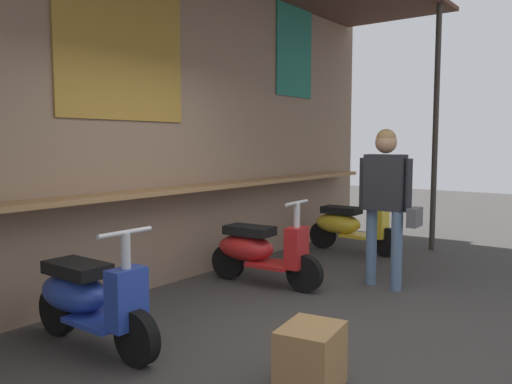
{
  "coord_description": "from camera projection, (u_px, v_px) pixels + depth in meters",
  "views": [
    {
      "loc": [
        -3.44,
        -2.32,
        1.59
      ],
      "look_at": [
        1.37,
        1.3,
        1.01
      ],
      "focal_mm": 36.36,
      "sensor_mm": 36.0,
      "label": 1
    }
  ],
  "objects": [
    {
      "name": "market_stall_facade",
      "position": [
        125.0,
        94.0,
        5.21
      ],
      "size": [
        9.98,
        2.1,
        3.82
      ],
      "color": "#7F6651",
      "rests_on": "ground_plane"
    },
    {
      "name": "merchandise_crate",
      "position": [
        311.0,
        358.0,
        3.32
      ],
      "size": [
        0.49,
        0.42,
        0.41
      ],
      "primitive_type": "cube",
      "rotation": [
        0.0,
        0.0,
        0.16
      ],
      "color": "olive",
      "rests_on": "ground_plane"
    },
    {
      "name": "shopper_with_handbag",
      "position": [
        386.0,
        191.0,
        5.6
      ],
      "size": [
        0.28,
        0.67,
        1.73
      ],
      "rotation": [
        0.0,
        0.0,
        0.05
      ],
      "color": "slate",
      "rests_on": "ground_plane"
    },
    {
      "name": "ground_plane",
      "position": [
        282.0,
        335.0,
        4.28
      ],
      "size": [
        27.96,
        27.96,
        0.0
      ],
      "primitive_type": "plane",
      "color": "#383533"
    },
    {
      "name": "scooter_blue",
      "position": [
        87.0,
        298.0,
        4.01
      ],
      "size": [
        0.46,
        1.4,
        0.97
      ],
      "rotation": [
        0.0,
        0.0,
        -1.58
      ],
      "color": "#233D9E",
      "rests_on": "ground_plane"
    },
    {
      "name": "scooter_yellow",
      "position": [
        349.0,
        225.0,
        7.54
      ],
      "size": [
        0.46,
        1.4,
        0.97
      ],
      "rotation": [
        0.0,
        0.0,
        -1.54
      ],
      "color": "gold",
      "rests_on": "ground_plane"
    },
    {
      "name": "scooter_red",
      "position": [
        258.0,
        250.0,
        5.78
      ],
      "size": [
        0.49,
        1.4,
        0.97
      ],
      "rotation": [
        0.0,
        0.0,
        -1.5
      ],
      "color": "red",
      "rests_on": "ground_plane"
    }
  ]
}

